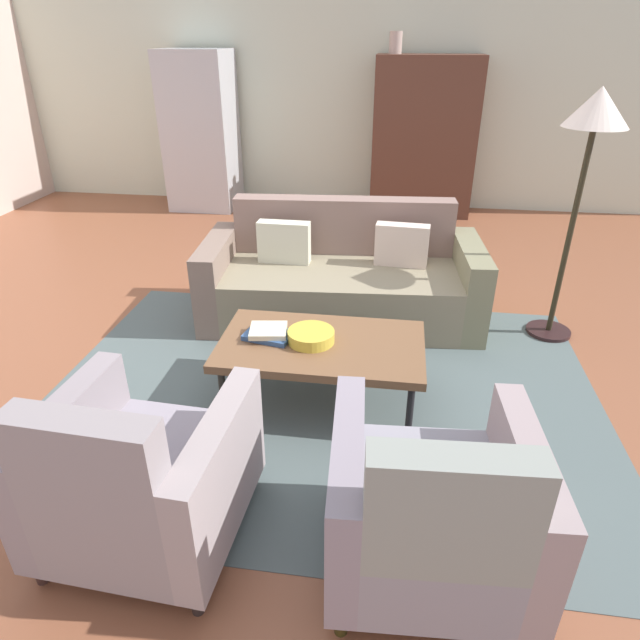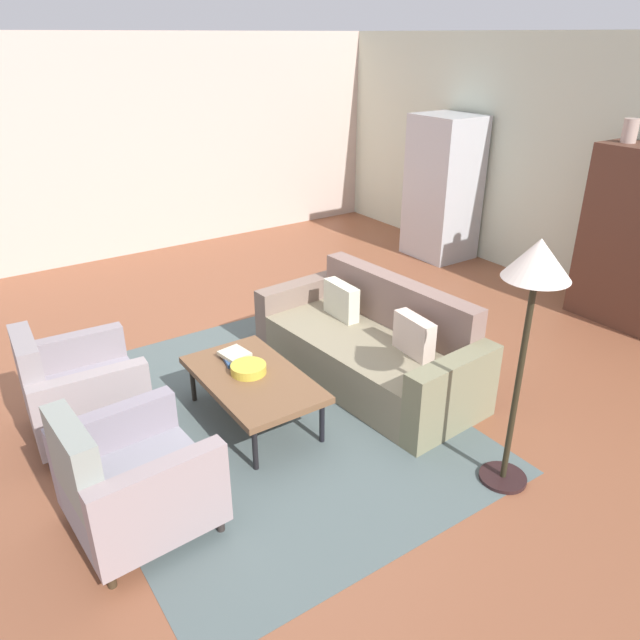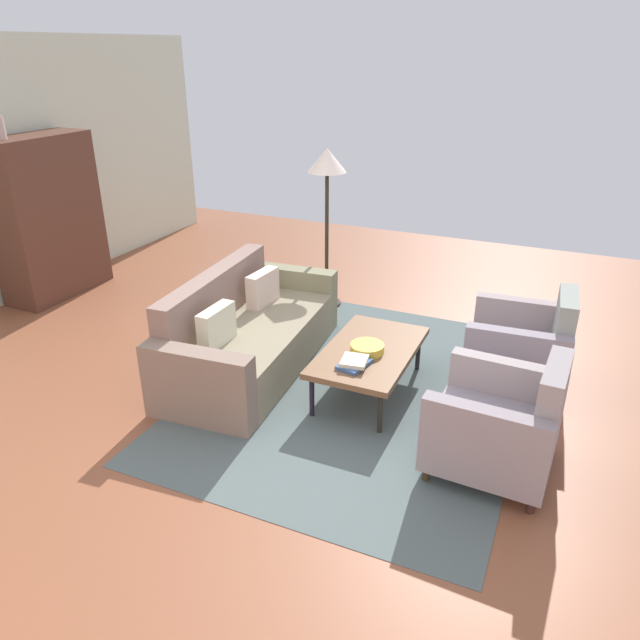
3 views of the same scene
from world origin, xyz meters
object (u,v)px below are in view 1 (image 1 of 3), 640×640
object	(u,v)px
cabinet	(424,138)
floor_lamp	(593,133)
couch	(342,279)
book_stack	(268,333)
fruit_bowl	(311,336)
refrigerator	(201,132)
armchair_right	(433,515)
vase_tall	(396,43)
armchair_left	(139,483)
coffee_table	(321,347)

from	to	relation	value
cabinet	floor_lamp	bearing A→B (deg)	-73.02
couch	book_stack	xyz separation A→B (m)	(-0.31, -1.17, 0.14)
fruit_bowl	book_stack	bearing A→B (deg)	177.17
book_stack	floor_lamp	world-z (taller)	floor_lamp
cabinet	refrigerator	distance (m)	2.72
book_stack	floor_lamp	distance (m)	2.39
fruit_bowl	cabinet	bearing A→B (deg)	80.13
couch	cabinet	world-z (taller)	cabinet
armchair_right	cabinet	xyz separation A→B (m)	(0.05, 5.26, 0.56)
book_stack	vase_tall	bearing A→B (deg)	82.04
book_stack	armchair_right	bearing A→B (deg)	-51.94
vase_tall	floor_lamp	size ratio (longest dim) A/B	0.13
couch	book_stack	size ratio (longest dim) A/B	7.06
armchair_left	cabinet	world-z (taller)	cabinet
coffee_table	floor_lamp	size ratio (longest dim) A/B	0.70
armchair_right	cabinet	bearing A→B (deg)	86.02
fruit_bowl	cabinet	size ratio (longest dim) A/B	0.15
couch	vase_tall	world-z (taller)	vase_tall
refrigerator	armchair_left	bearing A→B (deg)	-74.18
armchair_right	fruit_bowl	size ratio (longest dim) A/B	3.20
vase_tall	refrigerator	xyz separation A→B (m)	(-2.32, -0.10, -0.99)
couch	fruit_bowl	bearing A→B (deg)	83.19
floor_lamp	book_stack	bearing A→B (deg)	-151.03
armchair_left	coffee_table	bearing A→B (deg)	65.70
cabinet	vase_tall	bearing A→B (deg)	-179.32
armchair_left	cabinet	xyz separation A→B (m)	(1.26, 5.27, 0.56)
cabinet	armchair_right	bearing A→B (deg)	-90.52
armchair_right	armchair_left	bearing A→B (deg)	176.54
armchair_right	fruit_bowl	xyz separation A→B (m)	(-0.67, 1.17, 0.09)
couch	coffee_table	xyz separation A→B (m)	(0.01, -1.19, 0.08)
couch	refrigerator	bearing A→B (deg)	-57.91
vase_tall	book_stack	bearing A→B (deg)	-97.96
book_stack	cabinet	distance (m)	4.23
armchair_left	refrigerator	size ratio (longest dim) A/B	0.48
book_stack	coffee_table	bearing A→B (deg)	-2.29
coffee_table	vase_tall	size ratio (longest dim) A/B	5.29
fruit_bowl	book_stack	size ratio (longest dim) A/B	0.90
coffee_table	fruit_bowl	bearing A→B (deg)	180.00
book_stack	floor_lamp	bearing A→B (deg)	28.97
couch	book_stack	bearing A→B (deg)	70.90
coffee_table	book_stack	bearing A→B (deg)	177.71
vase_tall	refrigerator	distance (m)	2.52
refrigerator	vase_tall	bearing A→B (deg)	2.47
armchair_right	floor_lamp	distance (m)	2.67
fruit_bowl	vase_tall	bearing A→B (deg)	85.63
coffee_table	armchair_left	xyz separation A→B (m)	(-0.60, -1.17, -0.02)
couch	cabinet	distance (m)	3.05
couch	cabinet	size ratio (longest dim) A/B	1.20
coffee_table	cabinet	xyz separation A→B (m)	(0.65, 4.10, 0.54)
fruit_bowl	book_stack	world-z (taller)	fruit_bowl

